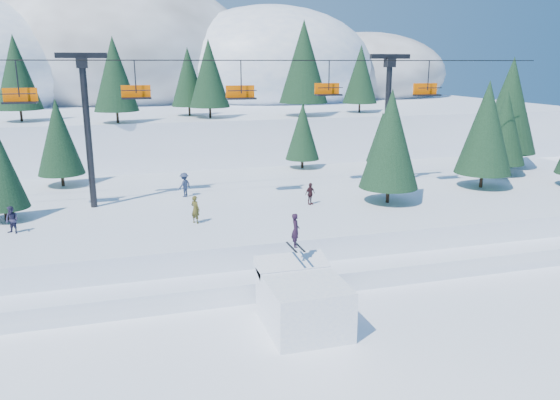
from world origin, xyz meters
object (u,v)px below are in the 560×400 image
object	(u,v)px
jump_kicker	(303,300)
banner_far	(408,270)
banner_near	(351,280)
chairlift	(232,104)

from	to	relation	value
jump_kicker	banner_far	xyz separation A→B (m)	(7.74, 3.84, -0.76)
jump_kicker	banner_far	world-z (taller)	jump_kicker
banner_near	banner_far	bearing A→B (deg)	6.68
chairlift	banner_far	bearing A→B (deg)	-57.85
banner_far	chairlift	bearing A→B (deg)	122.15
jump_kicker	chairlift	world-z (taller)	chairlift
chairlift	banner_near	bearing A→B (deg)	-72.92
jump_kicker	banner_near	distance (m)	5.27
jump_kicker	banner_near	size ratio (longest dim) A/B	1.80
banner_near	banner_far	world-z (taller)	same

